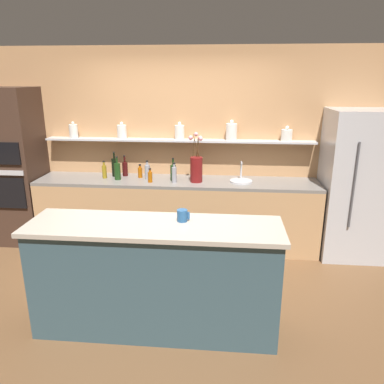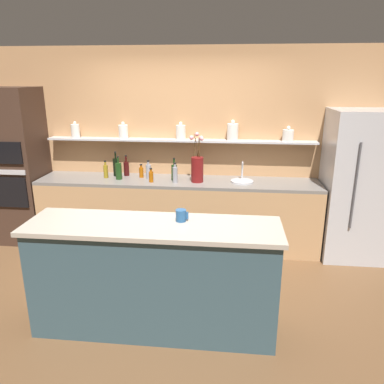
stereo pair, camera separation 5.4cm
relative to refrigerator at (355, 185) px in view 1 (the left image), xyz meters
name	(u,v)px [view 1 (the left image)]	position (x,y,z in m)	size (l,w,h in m)	color
ground_plane	(166,294)	(-2.21, -1.20, -0.93)	(12.00, 12.00, 0.00)	brown
back_wall_unit	(183,146)	(-2.21, 0.40, 0.38)	(5.20, 0.28, 2.60)	tan
back_counter_unit	(177,213)	(-2.25, 0.04, -0.47)	(3.68, 0.62, 0.92)	tan
island_counter	(156,277)	(-2.21, -1.74, -0.41)	(2.19, 0.61, 1.02)	#334C56
refrigerator	(355,185)	(0.00, 0.00, 0.00)	(0.79, 0.73, 1.85)	#B7B7BC
oven_tower	(14,167)	(-4.46, 0.04, 0.12)	(0.69, 0.64, 2.09)	#3D281E
flower_vase	(196,167)	(-1.99, -0.01, 0.19)	(0.18, 0.17, 0.65)	maroon
sink_fixture	(241,180)	(-1.41, 0.05, 0.02)	(0.29, 0.29, 0.25)	#B7B7BC
bottle_wine_0	(125,168)	(-2.98, 0.20, 0.10)	(0.07, 0.07, 0.28)	#380C0C
bottle_sauce_1	(140,172)	(-2.75, 0.13, 0.07)	(0.06, 0.06, 0.18)	#9E4C0A
bottle_spirit_2	(147,171)	(-2.64, 0.07, 0.10)	(0.07, 0.07, 0.25)	gray
bottle_wine_3	(115,167)	(-3.11, 0.17, 0.12)	(0.08, 0.08, 0.33)	black
bottle_oil_4	(104,171)	(-3.22, 0.06, 0.09)	(0.06, 0.06, 0.23)	olive
bottle_spirit_5	(174,174)	(-2.26, -0.08, 0.10)	(0.06, 0.06, 0.26)	gray
bottle_sauce_6	(150,177)	(-2.57, -0.09, 0.07)	(0.06, 0.06, 0.18)	#9E4C0A
bottle_wine_7	(173,172)	(-2.29, 0.04, 0.10)	(0.07, 0.07, 0.29)	#193814
bottle_wine_8	(117,171)	(-3.03, 0.00, 0.11)	(0.08, 0.08, 0.31)	#193814
coffee_mug	(182,215)	(-1.97, -1.64, 0.15)	(0.11, 0.09, 0.10)	#235184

